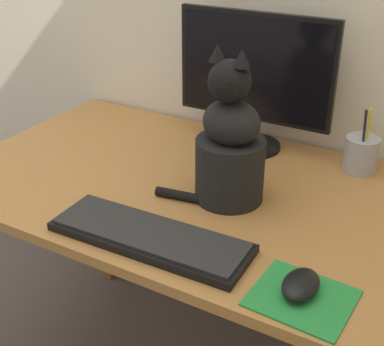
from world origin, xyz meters
The scene contains 7 objects.
desk centered at (0.00, 0.00, 0.64)m, with size 1.38×0.73×0.74m.
monitor centered at (-0.04, 0.27, 0.95)m, with size 0.44×0.17×0.38m.
keyboard centered at (-0.03, -0.26, 0.75)m, with size 0.44×0.15×0.02m.
mousepad_right centered at (0.31, -0.28, 0.74)m, with size 0.18×0.16×0.00m.
computer_mouse_right centered at (0.30, -0.26, 0.76)m, with size 0.06×0.10×0.03m.
cat centered at (0.03, -0.02, 0.87)m, with size 0.25×0.19×0.37m.
pen_cup centered at (0.27, 0.28, 0.79)m, with size 0.09×0.09×0.18m.
Camera 1 is at (0.51, -1.02, 1.39)m, focal length 50.00 mm.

